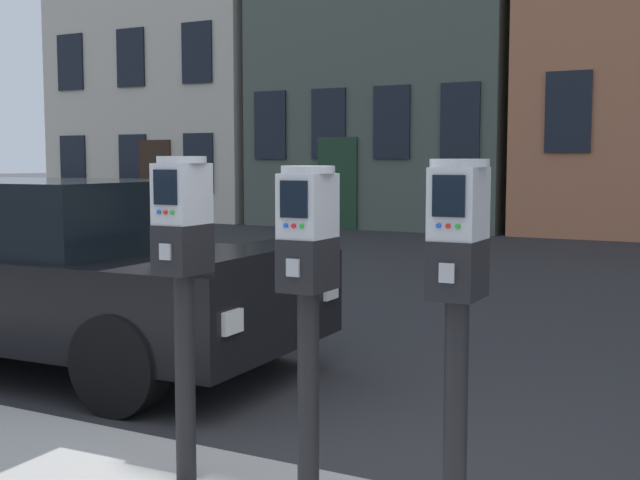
# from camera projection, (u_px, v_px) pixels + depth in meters

# --- Properties ---
(parking_meter_near_kerb) EXTENTS (0.22, 0.25, 1.45)m
(parking_meter_near_kerb) POSITION_uv_depth(u_px,v_px,m) (183.00, 259.00, 3.64)
(parking_meter_near_kerb) COLOR black
(parking_meter_near_kerb) RESTS_ON sidewalk_slab
(parking_meter_twin_adjacent) EXTENTS (0.22, 0.25, 1.41)m
(parking_meter_twin_adjacent) POSITION_uv_depth(u_px,v_px,m) (308.00, 275.00, 3.35)
(parking_meter_twin_adjacent) COLOR black
(parking_meter_twin_adjacent) RESTS_ON sidewalk_slab
(parking_meter_end_of_row) EXTENTS (0.22, 0.25, 1.44)m
(parking_meter_end_of_row) POSITION_uv_depth(u_px,v_px,m) (458.00, 281.00, 3.05)
(parking_meter_end_of_row) COLOR black
(parking_meter_end_of_row) RESTS_ON sidewalk_slab
(parked_car_white_suv) EXTENTS (4.50, 2.02, 1.42)m
(parked_car_white_suv) POSITION_uv_depth(u_px,v_px,m) (33.00, 267.00, 6.50)
(parked_car_white_suv) COLOR black
(parked_car_white_suv) RESTS_ON ground_plane
(townhouse_orange_brick) EXTENTS (6.40, 7.00, 10.93)m
(townhouse_orange_brick) POSITION_uv_depth(u_px,v_px,m) (209.00, 28.00, 24.51)
(townhouse_orange_brick) COLOR beige
(townhouse_orange_brick) RESTS_ON ground_plane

